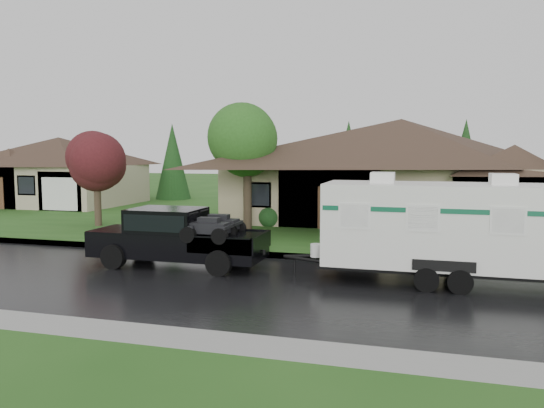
{
  "coord_description": "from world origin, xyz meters",
  "views": [
    {
      "loc": [
        3.14,
        -16.63,
        3.97
      ],
      "look_at": [
        -2.12,
        2.0,
        2.03
      ],
      "focal_mm": 35.0,
      "sensor_mm": 36.0,
      "label": 1
    }
  ],
  "objects": [
    {
      "name": "shrub_row",
      "position": [
        2.0,
        9.3,
        0.65
      ],
      "size": [
        13.6,
        1.0,
        1.0
      ],
      "color": "#143814",
      "rests_on": "lawn"
    },
    {
      "name": "tree_red",
      "position": [
        -12.81,
        6.94,
        3.4
      ],
      "size": [
        2.83,
        2.83,
        4.69
      ],
      "color": "#382B1E",
      "rests_on": "lawn"
    },
    {
      "name": "road",
      "position": [
        0.0,
        -2.0,
        0.01
      ],
      "size": [
        140.0,
        8.0,
        0.01
      ],
      "primitive_type": "cube",
      "color": "black",
      "rests_on": "ground"
    },
    {
      "name": "curb",
      "position": [
        0.0,
        2.25,
        0.07
      ],
      "size": [
        140.0,
        0.5,
        0.15
      ],
      "primitive_type": "cube",
      "color": "gray",
      "rests_on": "ground"
    },
    {
      "name": "house_main",
      "position": [
        2.29,
        13.84,
        3.59
      ],
      "size": [
        19.44,
        10.8,
        6.9
      ],
      "color": "tan",
      "rests_on": "lawn"
    },
    {
      "name": "travel_trailer",
      "position": [
        3.81,
        -0.15,
        1.76
      ],
      "size": [
        7.41,
        2.6,
        3.33
      ],
      "color": "white",
      "rests_on": "ground"
    },
    {
      "name": "tree_left_green",
      "position": [
        -4.99,
        7.79,
        4.3
      ],
      "size": [
        3.61,
        3.61,
        5.98
      ],
      "color": "#382B1E",
      "rests_on": "lawn"
    },
    {
      "name": "house_far",
      "position": [
        -21.78,
        15.85,
        2.97
      ],
      "size": [
        10.8,
        8.64,
        5.8
      ],
      "color": "tan",
      "rests_on": "lawn"
    },
    {
      "name": "lawn",
      "position": [
        0.0,
        15.0,
        0.07
      ],
      "size": [
        140.0,
        26.0,
        0.15
      ],
      "primitive_type": "cube",
      "color": "#25531A",
      "rests_on": "ground"
    },
    {
      "name": "pickup_truck",
      "position": [
        -5.0,
        -0.15,
        1.07
      ],
      "size": [
        6.01,
        2.28,
        2.0
      ],
      "color": "black",
      "rests_on": "ground"
    },
    {
      "name": "ground",
      "position": [
        0.0,
        0.0,
        0.0
      ],
      "size": [
        140.0,
        140.0,
        0.0
      ],
      "primitive_type": "plane",
      "color": "#25531A",
      "rests_on": "ground"
    }
  ]
}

